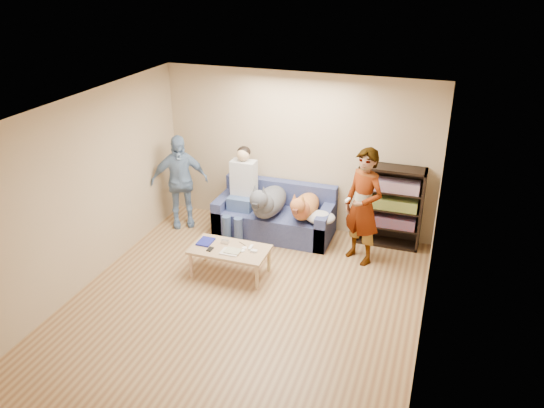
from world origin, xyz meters
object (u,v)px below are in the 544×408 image
at_px(person_standing_left, 179,181).
at_px(person_seated, 242,188).
at_px(coffee_table, 230,251).
at_px(dog_tan, 304,207).
at_px(camera_silver, 225,242).
at_px(notebook_blue, 206,242).
at_px(person_standing_right, 363,207).
at_px(dog_gray, 268,202).
at_px(bookshelf, 390,204).
at_px(sofa, 275,217).

relative_size(person_standing_left, person_seated, 1.08).
bearing_deg(coffee_table, dog_tan, 59.97).
height_order(camera_silver, coffee_table, camera_silver).
bearing_deg(notebook_blue, person_seated, 86.92).
xyz_separation_m(person_standing_right, person_standing_left, (-3.08, 0.17, -0.08)).
relative_size(person_seated, dog_gray, 1.15).
height_order(dog_tan, coffee_table, dog_tan).
distance_m(dog_gray, dog_tan, 0.58).
relative_size(person_standing_right, dog_gray, 1.38).
bearing_deg(coffee_table, camera_silver, 135.00).
relative_size(notebook_blue, camera_silver, 2.36).
height_order(dog_gray, coffee_table, dog_gray).
height_order(camera_silver, bookshelf, bookshelf).
height_order(camera_silver, sofa, sofa).
xyz_separation_m(camera_silver, dog_gray, (0.28, 1.05, 0.22)).
distance_m(sofa, person_seated, 0.74).
bearing_deg(dog_tan, person_standing_right, -14.84).
height_order(sofa, dog_gray, dog_gray).
distance_m(dog_tan, coffee_table, 1.48).
bearing_deg(person_standing_left, bookshelf, -23.66).
relative_size(person_standing_right, person_seated, 1.20).
height_order(dog_gray, bookshelf, bookshelf).
distance_m(notebook_blue, bookshelf, 2.90).
height_order(person_seated, bookshelf, person_seated).
distance_m(camera_silver, person_seated, 1.24).
height_order(notebook_blue, coffee_table, notebook_blue).
bearing_deg(bookshelf, camera_silver, -143.99).
bearing_deg(person_seated, notebook_blue, -93.08).
bearing_deg(person_standing_left, notebook_blue, -80.37).
height_order(person_standing_right, sofa, person_standing_right).
distance_m(sofa, bookshelf, 1.86).
xyz_separation_m(person_standing_left, dog_tan, (2.13, 0.08, -0.17)).
relative_size(person_seated, bookshelf, 1.13).
xyz_separation_m(person_standing_right, camera_silver, (-1.81, -0.89, -0.44)).
bearing_deg(person_seated, camera_silver, -79.79).
distance_m(dog_gray, coffee_table, 1.21).
distance_m(camera_silver, bookshelf, 2.63).
bearing_deg(camera_silver, person_standing_left, 140.13).
distance_m(sofa, dog_gray, 0.47).
height_order(person_standing_left, person_seated, person_standing_left).
bearing_deg(person_standing_left, person_standing_right, -34.84).
height_order(person_standing_right, person_seated, person_standing_right).
bearing_deg(dog_tan, notebook_blue, -132.95).
bearing_deg(dog_gray, dog_tan, 9.80).
relative_size(sofa, coffee_table, 1.73).
bearing_deg(bookshelf, person_standing_left, -172.04).
distance_m(person_standing_right, sofa, 1.66).
relative_size(person_standing_left, bookshelf, 1.23).
height_order(sofa, coffee_table, sofa).
relative_size(person_seated, coffee_table, 1.34).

